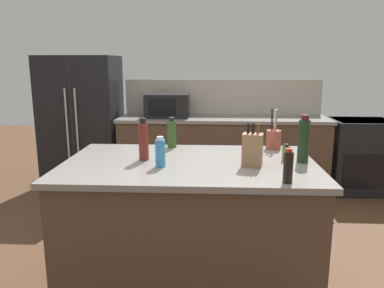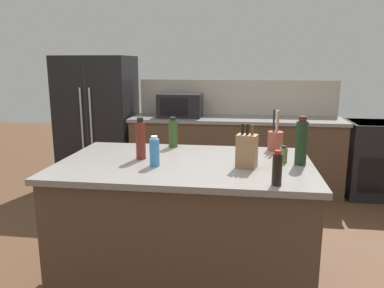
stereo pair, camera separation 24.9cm
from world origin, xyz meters
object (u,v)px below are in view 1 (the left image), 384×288
Objects in this scene: wine_bottle at (304,140)px; spice_jar_oregano at (286,153)px; refrigerator at (83,122)px; dish_soap_bottle at (160,153)px; olive_oil_bottle at (172,133)px; knife_block at (252,150)px; soy_sauce_bottle at (288,167)px; utensil_crock at (273,139)px; microwave at (167,105)px; range_oven at (360,155)px; vinegar_bottle at (144,140)px.

spice_jar_oregano is (-0.11, 0.04, -0.10)m from wine_bottle.
dish_soap_bottle is at bearing -60.46° from refrigerator.
dish_soap_bottle is at bearing -91.45° from olive_oil_bottle.
wine_bottle reaches higher than knife_block.
soy_sauce_bottle is (2.13, -2.69, 0.18)m from refrigerator.
refrigerator is 2.85m from utensil_crock.
wine_bottle is 1.05m from olive_oil_bottle.
microwave reaches higher than spice_jar_oregano.
soy_sauce_bottle is (0.76, -0.89, -0.02)m from olive_oil_bottle.
refrigerator is 2.27m from olive_oil_bottle.
utensil_crock reaches higher than olive_oil_bottle.
soy_sauce_bottle is 1.70× the size of spice_jar_oregano.
range_oven is at bearing 57.30° from spice_jar_oregano.
olive_oil_bottle reaches higher than dish_soap_bottle.
vinegar_bottle reaches higher than spice_jar_oregano.
vinegar_bottle is (0.08, -2.17, -0.01)m from microwave.
wine_bottle is (1.19, -2.17, 0.01)m from microwave.
knife_block is at bearing 4.08° from dish_soap_bottle.
refrigerator reaches higher than dish_soap_bottle.
olive_oil_bottle is at bearing 150.22° from knife_block.
utensil_crock is 1.01m from dish_soap_bottle.
refrigerator is at bearing 140.32° from utensil_crock.
range_oven is 2.87× the size of utensil_crock.
range_oven is 2.53m from microwave.
vinegar_bottle is 1.21× the size of olive_oil_bottle.
range_oven is 1.68× the size of microwave.
utensil_crock is at bearing -39.68° from refrigerator.
refrigerator is at bearing 135.44° from spice_jar_oregano.
utensil_crock is 0.88m from soy_sauce_bottle.
knife_block reaches higher than spice_jar_oregano.
olive_oil_bottle is 1.17m from soy_sauce_bottle.
soy_sauce_bottle reaches higher than range_oven.
microwave is 1.77m from olive_oil_bottle.
wine_bottle is at bearing -71.58° from utensil_crock.
knife_block is at bearing 115.76° from soy_sauce_bottle.
microwave is 2.21× the size of olive_oil_bottle.
olive_oil_bottle is 2.08× the size of spice_jar_oregano.
knife_block is 2.45× the size of spice_jar_oregano.
microwave is 2.82m from soy_sauce_bottle.
olive_oil_bottle is (-0.96, 0.42, -0.04)m from wine_bottle.
wine_bottle is 1.64× the size of soy_sauce_bottle.
wine_bottle reaches higher than spice_jar_oregano.
vinegar_bottle is 1.47× the size of dish_soap_bottle.
soy_sauce_bottle reaches higher than spice_jar_oregano.
utensil_crock is at bearing 34.57° from dish_soap_bottle.
knife_block is 0.38m from wine_bottle.
spice_jar_oregano is at bearing 158.83° from wine_bottle.
refrigerator is at bearing 136.26° from wine_bottle.
microwave is at bearing 118.78° from wine_bottle.
vinegar_bottle is 1.11m from wine_bottle.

